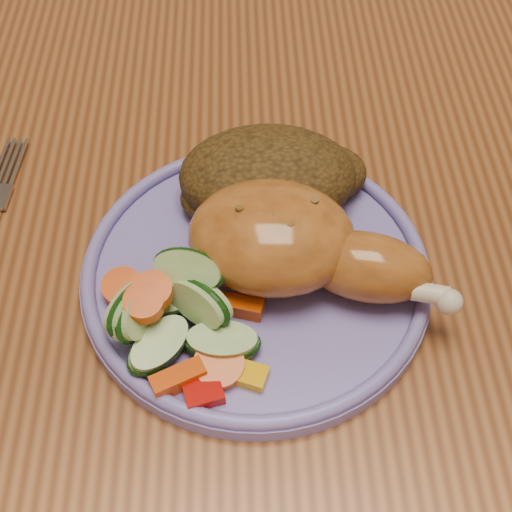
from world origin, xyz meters
The scene contains 8 objects.
ground centered at (0.00, 0.00, 0.00)m, with size 4.00×4.00×0.00m, color #57311E.
dining_table centered at (0.00, 0.00, 0.67)m, with size 0.90×1.40×0.75m.
chair_far centered at (0.00, 0.63, 0.49)m, with size 0.42×0.42×0.91m.
plate centered at (-0.08, -0.08, 0.76)m, with size 0.24×0.24×0.01m, color #7064B3.
plate_rim centered at (-0.08, -0.08, 0.77)m, with size 0.24×0.24×0.01m, color #7064B3.
chicken_leg centered at (-0.05, -0.08, 0.79)m, with size 0.18×0.11×0.06m.
rice_pilaf centered at (-0.06, -0.01, 0.78)m, with size 0.14×0.09×0.06m.
vegetable_pile centered at (-0.13, -0.13, 0.78)m, with size 0.11×0.11×0.06m.
Camera 1 is at (-0.09, -0.38, 1.16)m, focal length 50.00 mm.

